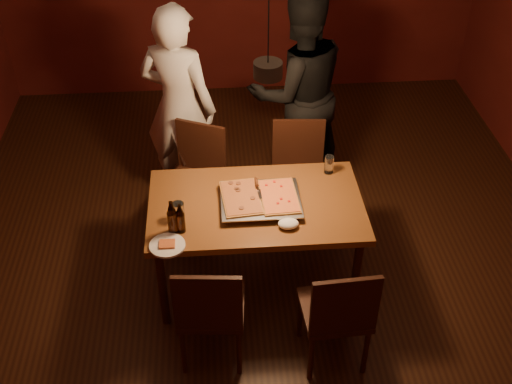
{
  "coord_description": "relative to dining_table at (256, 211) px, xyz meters",
  "views": [
    {
      "loc": [
        -0.34,
        -3.52,
        3.56
      ],
      "look_at": [
        -0.08,
        -0.05,
        0.85
      ],
      "focal_mm": 45.0,
      "sensor_mm": 36.0,
      "label": 1
    }
  ],
  "objects": [
    {
      "name": "beer_bottle_b",
      "position": [
        -0.51,
        -0.25,
        0.18
      ],
      "size": [
        0.06,
        0.06,
        0.22
      ],
      "color": "black",
      "rests_on": "dining_table"
    },
    {
      "name": "pizza_meat",
      "position": [
        -0.1,
        0.0,
        0.13
      ],
      "size": [
        0.29,
        0.43,
        0.02
      ],
      "primitive_type": "cube",
      "rotation": [
        0.0,
        0.0,
        0.09
      ],
      "color": "maroon",
      "rests_on": "pizza_tray"
    },
    {
      "name": "napkin",
      "position": [
        0.2,
        -0.27,
        0.1
      ],
      "size": [
        0.14,
        0.11,
        0.06
      ],
      "primitive_type": "ellipsoid",
      "color": "white",
      "rests_on": "dining_table"
    },
    {
      "name": "pizza_tray",
      "position": [
        0.03,
        -0.01,
        0.1
      ],
      "size": [
        0.58,
        0.49,
        0.05
      ],
      "primitive_type": "cube",
      "rotation": [
        0.0,
        0.0,
        -0.07
      ],
      "color": "silver",
      "rests_on": "dining_table"
    },
    {
      "name": "chair_far_right",
      "position": [
        0.4,
        0.74,
        -0.14
      ],
      "size": [
        0.45,
        0.45,
        0.49
      ],
      "rotation": [
        0.0,
        0.0,
        3.06
      ],
      "color": "#38190F",
      "rests_on": "floor"
    },
    {
      "name": "chair_near_right",
      "position": [
        0.46,
        -0.82,
        -0.14
      ],
      "size": [
        0.45,
        0.45,
        0.49
      ],
      "rotation": [
        0.0,
        0.0,
        0.06
      ],
      "color": "#38190F",
      "rests_on": "floor"
    },
    {
      "name": "water_glass_right",
      "position": [
        0.56,
        0.33,
        0.14
      ],
      "size": [
        0.07,
        0.07,
        0.14
      ],
      "primitive_type": "cylinder",
      "color": "silver",
      "rests_on": "dining_table"
    },
    {
      "name": "pizza_cheese",
      "position": [
        0.16,
        -0.0,
        0.13
      ],
      "size": [
        0.27,
        0.41,
        0.02
      ],
      "primitive_type": "cube",
      "rotation": [
        0.0,
        0.0,
        0.05
      ],
      "color": "gold",
      "rests_on": "pizza_tray"
    },
    {
      "name": "pendant_lamp",
      "position": [
        0.08,
        0.05,
        1.08
      ],
      "size": [
        0.18,
        0.18,
        1.1
      ],
      "color": "black",
      "rests_on": "ceiling"
    },
    {
      "name": "dining_table",
      "position": [
        0.0,
        0.0,
        0.0
      ],
      "size": [
        1.5,
        0.9,
        0.75
      ],
      "color": "brown",
      "rests_on": "floor"
    },
    {
      "name": "plate_slice",
      "position": [
        -0.6,
        -0.4,
        0.08
      ],
      "size": [
        0.23,
        0.23,
        0.03
      ],
      "color": "white",
      "rests_on": "dining_table"
    },
    {
      "name": "spatula",
      "position": [
        0.02,
        0.02,
        0.14
      ],
      "size": [
        0.09,
        0.24,
        0.04
      ],
      "primitive_type": null,
      "rotation": [
        0.0,
        0.0,
        0.01
      ],
      "color": "silver",
      "rests_on": "pizza_tray"
    },
    {
      "name": "chair_near_left",
      "position": [
        -0.34,
        -0.73,
        -0.14
      ],
      "size": [
        0.46,
        0.46,
        0.49
      ],
      "rotation": [
        0.0,
        0.0,
        -0.09
      ],
      "color": "#38190F",
      "rests_on": "floor"
    },
    {
      "name": "beer_bottle_a",
      "position": [
        -0.57,
        -0.26,
        0.2
      ],
      "size": [
        0.07,
        0.07,
        0.25
      ],
      "color": "black",
      "rests_on": "dining_table"
    },
    {
      "name": "diner_dark",
      "position": [
        0.45,
        1.27,
        0.23
      ],
      "size": [
        1.01,
        0.86,
        1.81
      ],
      "primitive_type": "imported",
      "rotation": [
        0.0,
        0.0,
        3.36
      ],
      "color": "black",
      "rests_on": "floor"
    },
    {
      "name": "room_shell",
      "position": [
        0.08,
        0.05,
        0.72
      ],
      "size": [
        6.0,
        6.0,
        6.0
      ],
      "color": "#351C0E",
      "rests_on": "ground"
    },
    {
      "name": "diner_white",
      "position": [
        -0.55,
        1.13,
        0.21
      ],
      "size": [
        0.76,
        0.65,
        1.77
      ],
      "primitive_type": "imported",
      "rotation": [
        0.0,
        0.0,
        2.72
      ],
      "color": "white",
      "rests_on": "floor"
    },
    {
      "name": "chair_far_left",
      "position": [
        -0.42,
        0.76,
        -0.14
      ],
      "size": [
        0.56,
        0.56,
        0.49
      ],
      "rotation": [
        0.0,
        0.0,
        2.72
      ],
      "color": "#38190F",
      "rests_on": "floor"
    },
    {
      "name": "water_glass_left",
      "position": [
        -0.53,
        -0.12,
        0.14
      ],
      "size": [
        0.08,
        0.08,
        0.13
      ],
      "primitive_type": "cylinder",
      "color": "silver",
      "rests_on": "dining_table"
    }
  ]
}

